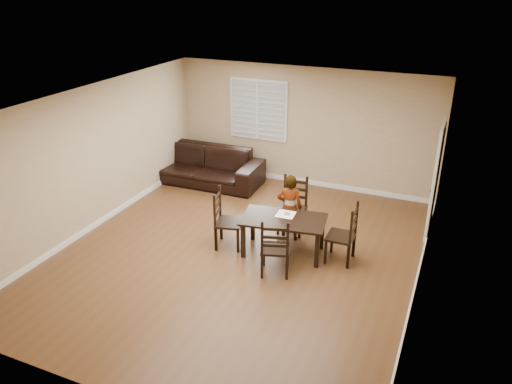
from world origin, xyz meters
TOP-DOWN VIEW (x-y plane):
  - ground at (0.00, 0.00)m, footprint 7.00×7.00m
  - room at (0.04, 0.18)m, footprint 6.04×7.04m
  - dining_table at (0.70, 0.35)m, footprint 1.54×1.02m
  - chair_near at (0.57, 1.28)m, footprint 0.51×0.48m
  - chair_far at (0.84, -0.41)m, footprint 0.57×0.55m
  - chair_left at (-0.40, 0.17)m, footprint 0.56×0.58m
  - chair_right at (1.80, 0.50)m, footprint 0.45×0.48m
  - child at (0.62, 0.86)m, footprint 0.53×0.41m
  - napkin at (0.67, 0.51)m, footprint 0.33×0.33m
  - donut at (0.69, 0.51)m, footprint 0.11×0.11m
  - sofa at (-2.20, 2.64)m, footprint 2.88×1.19m

SIDE VIEW (x-z plane):
  - ground at x=0.00m, z-range 0.00..0.00m
  - sofa at x=-2.20m, z-range 0.00..0.83m
  - chair_far at x=0.84m, z-range -0.05..0.98m
  - chair_right at x=1.80m, z-range -0.05..1.01m
  - chair_near at x=0.57m, z-range -0.05..1.03m
  - chair_left at x=-0.40m, z-range -0.05..1.03m
  - dining_table at x=0.70m, z-range 0.25..0.92m
  - child at x=0.62m, z-range 0.00..1.27m
  - napkin at x=0.67m, z-range 0.67..0.68m
  - donut at x=0.69m, z-range 0.68..0.72m
  - room at x=0.04m, z-range 0.45..3.17m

